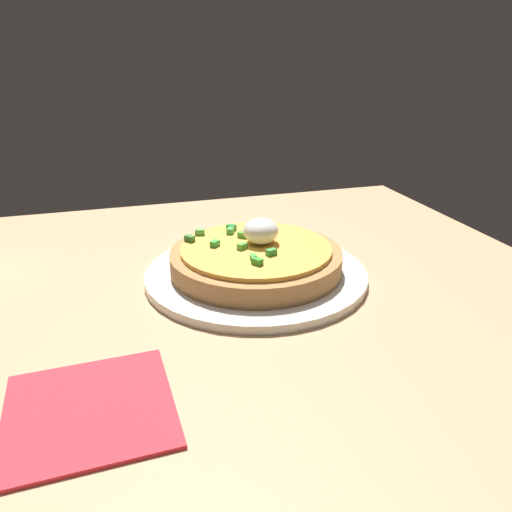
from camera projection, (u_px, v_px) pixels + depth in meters
dining_table at (227, 307)px, 62.32cm from camera, size 92.56×85.21×2.53cm
plate at (256, 274)px, 67.04cm from camera, size 29.49×29.49×1.15cm
pizza at (256, 257)px, 66.18cm from camera, size 22.68×22.68×6.78cm
napkin at (90, 410)px, 42.52cm from camera, size 14.48×14.48×0.40cm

